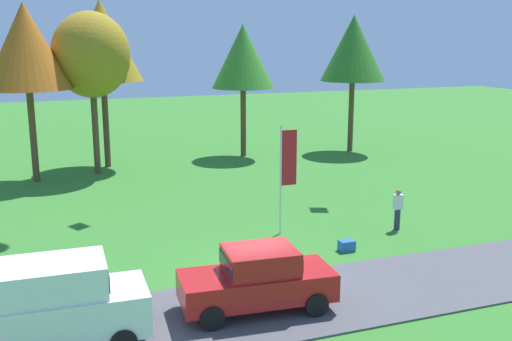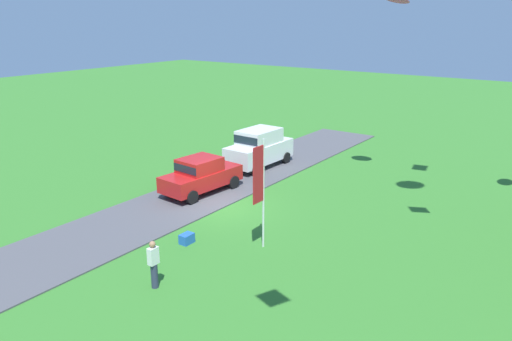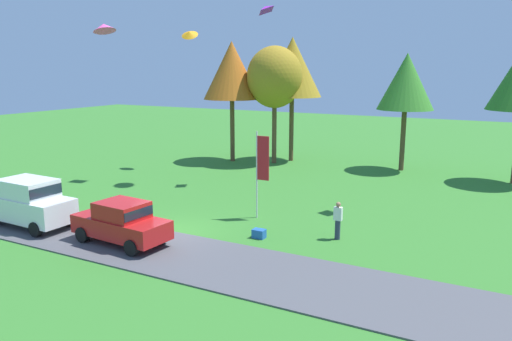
{
  "view_description": "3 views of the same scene",
  "coord_description": "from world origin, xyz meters",
  "px_view_note": "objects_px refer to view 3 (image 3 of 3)",
  "views": [
    {
      "loc": [
        -6.47,
        -17.24,
        7.79
      ],
      "look_at": [
        1.91,
        5.39,
        2.34
      ],
      "focal_mm": 42.0,
      "sensor_mm": 36.0,
      "label": 1
    },
    {
      "loc": [
        17.27,
        14.27,
        8.82
      ],
      "look_at": [
        2.1,
        3.37,
        3.0
      ],
      "focal_mm": 35.0,
      "sensor_mm": 36.0,
      "label": 2
    },
    {
      "loc": [
        13.88,
        -17.55,
        7.5
      ],
      "look_at": [
        1.37,
        5.8,
        2.0
      ],
      "focal_mm": 35.0,
      "sensor_mm": 36.0,
      "label": 3
    }
  ],
  "objects_px": {
    "car_sedan_mid_row": "(121,221)",
    "tree_lone_near": "(292,68)",
    "tree_right_of_center": "(275,77)",
    "kite_delta_low_drifter": "(190,33)",
    "person_watching_sky": "(338,220)",
    "tree_far_right": "(232,71)",
    "cooler_box": "(259,234)",
    "flag_banner": "(261,164)",
    "kite_diamond_topmost": "(265,9)",
    "kite_delta_mid_center": "(104,27)",
    "car_suv_near_entrance": "(29,201)",
    "tree_center_back": "(406,82)"
  },
  "relations": [
    {
      "from": "flag_banner",
      "to": "kite_diamond_topmost",
      "type": "height_order",
      "value": "kite_diamond_topmost"
    },
    {
      "from": "tree_right_of_center",
      "to": "tree_center_back",
      "type": "height_order",
      "value": "tree_right_of_center"
    },
    {
      "from": "car_sedan_mid_row",
      "to": "flag_banner",
      "type": "xyz_separation_m",
      "value": [
        3.51,
        6.19,
        1.76
      ]
    },
    {
      "from": "kite_delta_low_drifter",
      "to": "cooler_box",
      "type": "bearing_deg",
      "value": -44.79
    },
    {
      "from": "car_suv_near_entrance",
      "to": "tree_right_of_center",
      "type": "xyz_separation_m",
      "value": [
        3.07,
        20.16,
        5.42
      ]
    },
    {
      "from": "cooler_box",
      "to": "person_watching_sky",
      "type": "bearing_deg",
      "value": 25.42
    },
    {
      "from": "car_sedan_mid_row",
      "to": "car_suv_near_entrance",
      "type": "bearing_deg",
      "value": -177.29
    },
    {
      "from": "car_suv_near_entrance",
      "to": "car_sedan_mid_row",
      "type": "distance_m",
      "value": 5.56
    },
    {
      "from": "tree_lone_near",
      "to": "flag_banner",
      "type": "xyz_separation_m",
      "value": [
        5.22,
        -15.29,
        -4.67
      ]
    },
    {
      "from": "person_watching_sky",
      "to": "tree_right_of_center",
      "type": "height_order",
      "value": "tree_right_of_center"
    },
    {
      "from": "person_watching_sky",
      "to": "cooler_box",
      "type": "relative_size",
      "value": 3.05
    },
    {
      "from": "kite_diamond_topmost",
      "to": "flag_banner",
      "type": "bearing_deg",
      "value": -63.96
    },
    {
      "from": "tree_lone_near",
      "to": "tree_center_back",
      "type": "xyz_separation_m",
      "value": [
        8.82,
        0.3,
        -1.01
      ]
    },
    {
      "from": "person_watching_sky",
      "to": "tree_right_of_center",
      "type": "xyz_separation_m",
      "value": [
        -10.44,
        14.9,
        5.84
      ]
    },
    {
      "from": "car_sedan_mid_row",
      "to": "kite_diamond_topmost",
      "type": "height_order",
      "value": "kite_diamond_topmost"
    },
    {
      "from": "person_watching_sky",
      "to": "tree_far_right",
      "type": "xyz_separation_m",
      "value": [
        -13.8,
        14.07,
        6.35
      ]
    },
    {
      "from": "flag_banner",
      "to": "kite_delta_mid_center",
      "type": "xyz_separation_m",
      "value": [
        -10.7,
        0.77,
        6.96
      ]
    },
    {
      "from": "person_watching_sky",
      "to": "kite_delta_mid_center",
      "type": "height_order",
      "value": "kite_delta_mid_center"
    },
    {
      "from": "tree_far_right",
      "to": "kite_delta_low_drifter",
      "type": "distance_m",
      "value": 4.72
    },
    {
      "from": "tree_right_of_center",
      "to": "kite_delta_low_drifter",
      "type": "height_order",
      "value": "kite_delta_low_drifter"
    },
    {
      "from": "flag_banner",
      "to": "cooler_box",
      "type": "bearing_deg",
      "value": -64.02
    },
    {
      "from": "cooler_box",
      "to": "kite_delta_low_drifter",
      "type": "height_order",
      "value": "kite_delta_low_drifter"
    },
    {
      "from": "car_sedan_mid_row",
      "to": "cooler_box",
      "type": "bearing_deg",
      "value": 36.02
    },
    {
      "from": "tree_center_back",
      "to": "kite_diamond_topmost",
      "type": "bearing_deg",
      "value": -130.0
    },
    {
      "from": "tree_right_of_center",
      "to": "kite_diamond_topmost",
      "type": "relative_size",
      "value": 10.07
    },
    {
      "from": "tree_far_right",
      "to": "kite_diamond_topmost",
      "type": "height_order",
      "value": "kite_diamond_topmost"
    },
    {
      "from": "tree_center_back",
      "to": "kite_delta_mid_center",
      "type": "distance_m",
      "value": 20.86
    },
    {
      "from": "flag_banner",
      "to": "kite_diamond_topmost",
      "type": "distance_m",
      "value": 11.44
    },
    {
      "from": "person_watching_sky",
      "to": "car_suv_near_entrance",
      "type": "bearing_deg",
      "value": -158.72
    },
    {
      "from": "car_suv_near_entrance",
      "to": "tree_right_of_center",
      "type": "distance_m",
      "value": 21.1
    },
    {
      "from": "tree_center_back",
      "to": "kite_delta_mid_center",
      "type": "xyz_separation_m",
      "value": [
        -14.3,
        -14.82,
        3.3
      ]
    },
    {
      "from": "tree_right_of_center",
      "to": "kite_delta_mid_center",
      "type": "height_order",
      "value": "kite_delta_mid_center"
    },
    {
      "from": "car_sedan_mid_row",
      "to": "cooler_box",
      "type": "xyz_separation_m",
      "value": [
        4.82,
        3.5,
        -0.84
      ]
    },
    {
      "from": "car_sedan_mid_row",
      "to": "kite_diamond_topmost",
      "type": "relative_size",
      "value": 4.99
    },
    {
      "from": "car_sedan_mid_row",
      "to": "person_watching_sky",
      "type": "xyz_separation_m",
      "value": [
        7.97,
        5.0,
        -0.16
      ]
    },
    {
      "from": "car_suv_near_entrance",
      "to": "cooler_box",
      "type": "distance_m",
      "value": 11.08
    },
    {
      "from": "kite_diamond_topmost",
      "to": "kite_delta_mid_center",
      "type": "relative_size",
      "value": 0.69
    },
    {
      "from": "tree_center_back",
      "to": "cooler_box",
      "type": "bearing_deg",
      "value": -97.15
    },
    {
      "from": "car_sedan_mid_row",
      "to": "tree_lone_near",
      "type": "relative_size",
      "value": 0.46
    },
    {
      "from": "cooler_box",
      "to": "kite_delta_low_drifter",
      "type": "xyz_separation_m",
      "value": [
        -12.01,
        11.92,
        9.7
      ]
    },
    {
      "from": "tree_right_of_center",
      "to": "kite_delta_low_drifter",
      "type": "relative_size",
      "value": 7.59
    },
    {
      "from": "car_sedan_mid_row",
      "to": "person_watching_sky",
      "type": "bearing_deg",
      "value": 32.11
    },
    {
      "from": "car_suv_near_entrance",
      "to": "kite_delta_mid_center",
      "type": "relative_size",
      "value": 3.56
    },
    {
      "from": "tree_center_back",
      "to": "tree_right_of_center",
      "type": "bearing_deg",
      "value": -168.86
    },
    {
      "from": "tree_far_right",
      "to": "cooler_box",
      "type": "distance_m",
      "value": 20.12
    },
    {
      "from": "cooler_box",
      "to": "kite_delta_mid_center",
      "type": "bearing_deg",
      "value": 163.91
    },
    {
      "from": "cooler_box",
      "to": "car_suv_near_entrance",
      "type": "bearing_deg",
      "value": -160.03
    },
    {
      "from": "kite_delta_low_drifter",
      "to": "tree_right_of_center",
      "type": "bearing_deg",
      "value": 43.48
    },
    {
      "from": "car_suv_near_entrance",
      "to": "tree_lone_near",
      "type": "xyz_separation_m",
      "value": [
        3.83,
        21.75,
        6.18
      ]
    },
    {
      "from": "tree_far_right",
      "to": "flag_banner",
      "type": "bearing_deg",
      "value": -54.04
    }
  ]
}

